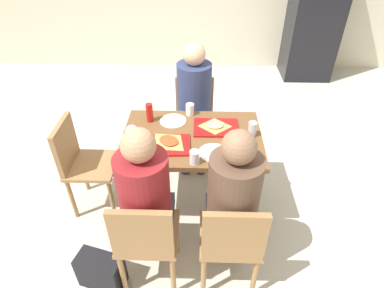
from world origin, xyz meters
The scene contains 22 objects.
ground_plane centered at (0.00, 0.00, -0.01)m, with size 10.00×10.00×0.02m, color beige.
main_table centered at (0.00, 0.00, 0.66)m, with size 1.09×0.75×0.77m.
chair_near_left centered at (-0.27, -0.76, 0.51)m, with size 0.40×0.40×0.87m.
chair_near_right centered at (0.27, -0.76, 0.51)m, with size 0.40×0.40×0.87m.
chair_far_side centered at (0.00, 0.76, 0.51)m, with size 0.40×0.40×0.87m.
chair_left_end centered at (-0.93, 0.00, 0.51)m, with size 0.40×0.40×0.87m.
person_in_red centered at (-0.27, -0.62, 0.76)m, with size 0.32×0.42×1.28m.
person_in_brown_jacket centered at (0.27, -0.62, 0.76)m, with size 0.32×0.42×1.28m.
person_far_side centered at (0.00, 0.62, 0.76)m, with size 0.32×0.42×1.28m.
tray_red_near centered at (-0.19, -0.13, 0.78)m, with size 0.36×0.26×0.02m, color #B21414.
tray_red_far centered at (0.19, 0.11, 0.78)m, with size 0.36×0.26×0.02m, color #B21414.
paper_plate_center centered at (-0.16, 0.21, 0.78)m, with size 0.22×0.22×0.01m, color white.
paper_plate_near_edge centered at (0.16, -0.21, 0.78)m, with size 0.22×0.22×0.01m, color white.
pizza_slice_a centered at (-0.17, -0.10, 0.80)m, with size 0.29×0.28×0.02m.
pizza_slice_b centered at (0.18, 0.12, 0.80)m, with size 0.20×0.17×0.02m.
plastic_cup_a centered at (-0.03, 0.32, 0.82)m, with size 0.07×0.07×0.10m, color white.
plastic_cup_b centered at (0.03, -0.32, 0.82)m, with size 0.07×0.07×0.10m, color white.
soda_can centered at (0.46, 0.02, 0.83)m, with size 0.07×0.07×0.12m, color #B7BCC6.
condiment_bottle centered at (-0.35, 0.21, 0.85)m, with size 0.06×0.06×0.16m, color red.
foil_bundle centered at (-0.46, -0.02, 0.82)m, with size 0.10×0.10×0.10m, color silver.
handbag centered at (-0.62, -0.78, 0.14)m, with size 0.32×0.16×0.28m, color black.
drink_fridge centered at (1.70, 2.85, 0.95)m, with size 0.70×0.60×1.90m, color black.
Camera 1 is at (0.06, -2.02, 2.22)m, focal length 29.91 mm.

